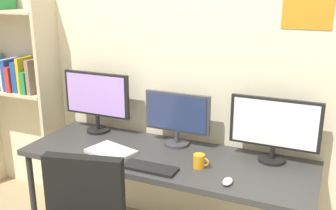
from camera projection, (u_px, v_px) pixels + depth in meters
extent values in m
cube|color=beige|center=(188.00, 65.00, 2.87)|extent=(4.41, 0.10, 2.60)
cube|color=#333333|center=(165.00, 158.00, 2.67)|extent=(2.01, 0.68, 0.04)
cylinder|color=#262628|center=(33.00, 197.00, 2.89)|extent=(0.04, 0.04, 0.70)
cylinder|color=#262628|center=(80.00, 165.00, 3.40)|extent=(0.04, 0.04, 0.70)
cube|color=beige|center=(52.00, 106.00, 3.27)|extent=(0.03, 0.28, 1.78)
cube|color=beige|center=(14.00, 91.00, 3.39)|extent=(0.76, 0.28, 0.02)
cube|color=beige|center=(5.00, 11.00, 3.20)|extent=(0.76, 0.28, 0.02)
cube|color=#287F3D|center=(4.00, 78.00, 3.42)|extent=(0.04, 0.22, 0.18)
cube|color=black|center=(7.00, 78.00, 3.40)|extent=(0.03, 0.22, 0.19)
cube|color=white|center=(10.00, 74.00, 3.37)|extent=(0.02, 0.22, 0.27)
cube|color=#1E4799|center=(13.00, 74.00, 3.36)|extent=(0.04, 0.22, 0.27)
cube|color=red|center=(17.00, 78.00, 3.33)|extent=(0.04, 0.22, 0.22)
cube|color=#1E4799|center=(23.00, 76.00, 3.32)|extent=(0.05, 0.22, 0.26)
cube|color=gold|center=(27.00, 74.00, 3.29)|extent=(0.03, 0.22, 0.30)
cube|color=#287F3D|center=(31.00, 81.00, 3.28)|extent=(0.06, 0.22, 0.19)
cube|color=gray|center=(37.00, 76.00, 3.25)|extent=(0.04, 0.22, 0.29)
cube|color=black|center=(85.00, 197.00, 2.11)|extent=(0.44, 0.17, 0.48)
cylinder|color=black|center=(98.00, 130.00, 3.11)|extent=(0.18, 0.18, 0.02)
cylinder|color=black|center=(98.00, 122.00, 3.09)|extent=(0.03, 0.03, 0.12)
cube|color=black|center=(97.00, 94.00, 3.02)|extent=(0.57, 0.03, 0.35)
cube|color=#B28CE5|center=(95.00, 95.00, 3.01)|extent=(0.52, 0.01, 0.31)
cylinder|color=#38383D|center=(177.00, 143.00, 2.84)|extent=(0.18, 0.18, 0.02)
cylinder|color=#38383D|center=(177.00, 137.00, 2.83)|extent=(0.03, 0.03, 0.08)
cube|color=#38383D|center=(177.00, 112.00, 2.78)|extent=(0.49, 0.03, 0.29)
cube|color=navy|center=(176.00, 113.00, 2.76)|extent=(0.45, 0.01, 0.26)
cylinder|color=black|center=(272.00, 160.00, 2.58)|extent=(0.18, 0.18, 0.02)
cylinder|color=black|center=(272.00, 153.00, 2.56)|extent=(0.03, 0.03, 0.08)
cube|color=black|center=(275.00, 123.00, 2.51)|extent=(0.58, 0.03, 0.33)
cube|color=white|center=(274.00, 124.00, 2.49)|extent=(0.54, 0.01, 0.30)
cube|color=black|center=(150.00, 168.00, 2.46)|extent=(0.35, 0.13, 0.02)
ellipsoid|color=silver|center=(228.00, 181.00, 2.27)|extent=(0.06, 0.10, 0.03)
cube|color=silver|center=(111.00, 152.00, 2.70)|extent=(0.37, 0.30, 0.02)
cylinder|color=orange|center=(199.00, 161.00, 2.47)|extent=(0.08, 0.08, 0.09)
torus|color=orange|center=(205.00, 162.00, 2.46)|extent=(0.06, 0.01, 0.06)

